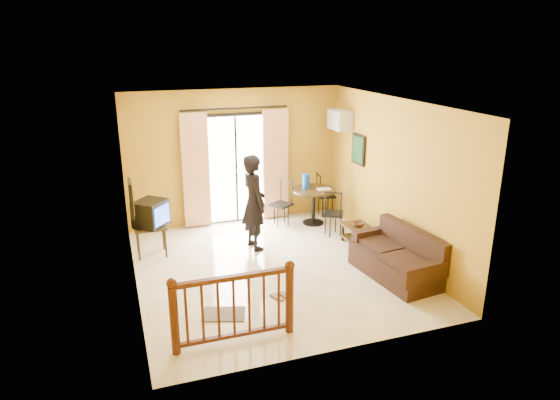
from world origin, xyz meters
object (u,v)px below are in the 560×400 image
object	(u,v)px
television	(151,213)
dining_table	(314,196)
coffee_table	(360,234)
sofa	(399,259)
standing_person	(254,202)

from	to	relation	value
television	dining_table	distance (m)	3.41
television	coffee_table	bearing A→B (deg)	-61.90
television	coffee_table	world-z (taller)	television
dining_table	sofa	size ratio (longest dim) A/B	0.51
standing_person	dining_table	bearing A→B (deg)	-70.22
coffee_table	standing_person	bearing A→B (deg)	162.39
dining_table	standing_person	bearing A→B (deg)	-151.51
television	dining_table	world-z (taller)	television
television	coffee_table	xyz separation A→B (m)	(3.72, -0.88, -0.55)
television	standing_person	world-z (taller)	standing_person
sofa	standing_person	xyz separation A→B (m)	(-1.90, 1.92, 0.59)
sofa	standing_person	world-z (taller)	standing_person
dining_table	television	bearing A→B (deg)	-170.62
standing_person	television	bearing A→B (deg)	72.51
television	standing_person	xyz separation A→B (m)	(1.82, -0.28, 0.10)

